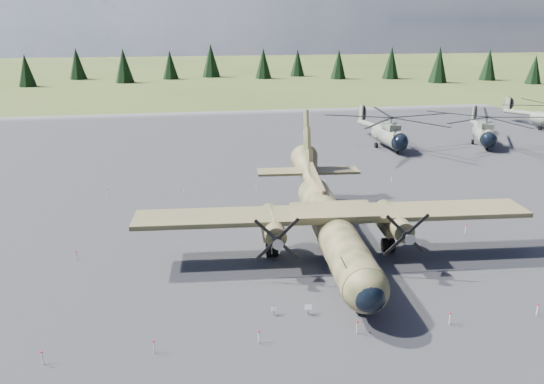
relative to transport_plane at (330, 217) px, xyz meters
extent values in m
plane|color=#4F5C29|center=(-3.58, 1.51, -2.92)|extent=(500.00, 500.00, 0.00)
cube|color=slate|center=(-3.58, 11.51, -2.92)|extent=(120.00, 120.00, 0.04)
cylinder|color=#3B4324|center=(-0.13, -1.64, -0.49)|extent=(4.42, 19.25, 2.97)
sphere|color=#3B4324|center=(-0.85, -11.15, -0.49)|extent=(3.12, 3.12, 2.91)
sphere|color=black|center=(-0.90, -11.73, -0.54)|extent=(2.29, 2.29, 2.14)
cube|color=black|center=(-0.73, -9.46, 0.31)|extent=(2.24, 1.85, 0.58)
cone|color=#3B4324|center=(0.83, 10.84, 0.63)|extent=(3.46, 7.49, 4.46)
cube|color=#9DA0A2|center=(-0.04, -0.58, -1.71)|extent=(2.49, 6.50, 0.53)
cube|color=#323D20|center=(-0.08, -1.11, 0.73)|extent=(30.93, 5.94, 0.37)
cube|color=#3B4324|center=(-0.08, -1.11, 0.96)|extent=(6.63, 4.29, 0.37)
cylinder|color=#3B4324|center=(-4.87, -1.06, 0.15)|extent=(2.01, 5.62, 1.59)
cube|color=#3B4324|center=(-4.80, -0.21, -0.54)|extent=(1.86, 3.72, 0.85)
cone|color=gray|center=(-5.13, -4.50, 0.15)|extent=(0.88, 1.01, 0.81)
cylinder|color=black|center=(-4.80, -0.21, -2.34)|extent=(1.02, 1.23, 1.17)
cylinder|color=#3B4324|center=(4.65, -1.79, 0.15)|extent=(2.01, 5.62, 1.59)
cube|color=#3B4324|center=(4.71, -0.94, -0.54)|extent=(1.86, 3.72, 0.85)
cone|color=gray|center=(4.38, -5.22, 0.15)|extent=(0.88, 1.01, 0.81)
cylinder|color=black|center=(4.71, -0.94, -2.34)|extent=(1.02, 1.23, 1.17)
cube|color=#3B4324|center=(0.52, 6.82, 1.26)|extent=(0.91, 8.01, 1.78)
cube|color=#323D20|center=(0.87, 11.36, 0.68)|extent=(10.32, 3.10, 0.23)
cylinder|color=gray|center=(-0.76, -9.88, -1.57)|extent=(0.16, 0.16, 0.95)
cylinder|color=black|center=(-0.76, -9.88, -2.34)|extent=(0.45, 1.02, 0.99)
cylinder|color=slate|center=(18.24, 33.34, -1.03)|extent=(2.84, 7.45, 2.55)
sphere|color=black|center=(18.38, 29.67, -1.09)|extent=(2.44, 2.44, 2.35)
sphere|color=slate|center=(18.09, 37.02, -1.03)|extent=(2.44, 2.44, 2.35)
cube|color=slate|center=(18.25, 32.93, 0.60)|extent=(1.86, 3.34, 0.77)
cylinder|color=gray|center=(18.25, 32.93, 1.37)|extent=(0.38, 0.38, 1.02)
cylinder|color=slate|center=(17.94, 40.85, -0.68)|extent=(1.20, 8.75, 1.46)
cube|color=slate|center=(17.79, 44.68, 0.60)|extent=(0.28, 1.44, 2.45)
cylinder|color=black|center=(18.15, 44.69, 0.60)|extent=(0.17, 2.66, 2.66)
cylinder|color=black|center=(18.36, 30.28, -2.52)|extent=(0.31, 0.71, 0.69)
cylinder|color=black|center=(16.81, 34.51, -2.52)|extent=(0.34, 0.83, 0.82)
cylinder|color=gray|center=(16.81, 34.51, -1.98)|extent=(0.15, 0.15, 1.48)
cylinder|color=black|center=(19.57, 34.62, -2.52)|extent=(0.34, 0.83, 0.82)
cylinder|color=gray|center=(19.57, 34.62, -1.98)|extent=(0.15, 0.15, 1.48)
cylinder|color=slate|center=(32.98, 32.75, -1.14)|extent=(4.71, 7.36, 2.42)
sphere|color=black|center=(31.76, 29.50, -1.19)|extent=(2.86, 2.86, 2.22)
sphere|color=slate|center=(34.21, 36.01, -1.14)|extent=(2.86, 2.86, 2.22)
cube|color=slate|center=(32.85, 32.39, 0.41)|extent=(2.63, 3.47, 0.72)
cylinder|color=gray|center=(32.85, 32.39, 1.13)|extent=(0.45, 0.45, 0.97)
cylinder|color=slate|center=(35.49, 39.40, -0.80)|extent=(3.67, 8.01, 1.38)
cube|color=slate|center=(36.76, 42.79, 0.41)|extent=(0.68, 1.34, 2.32)
cylinder|color=black|center=(37.08, 42.67, 0.41)|extent=(0.94, 2.37, 2.51)
cylinder|color=black|center=(31.96, 30.04, -2.54)|extent=(0.48, 0.71, 0.66)
cylinder|color=black|center=(32.17, 34.30, -2.54)|extent=(0.54, 0.83, 0.77)
cylinder|color=gray|center=(32.17, 34.30, -2.03)|extent=(0.17, 0.17, 1.40)
cylinder|color=black|center=(34.61, 33.38, -2.54)|extent=(0.54, 0.83, 0.77)
cylinder|color=gray|center=(34.61, 33.38, -2.03)|extent=(0.17, 0.17, 1.40)
sphere|color=slate|center=(50.07, 44.81, -1.18)|extent=(2.53, 2.53, 2.16)
cylinder|color=slate|center=(49.40, 48.28, -0.86)|extent=(2.29, 8.04, 1.35)
cube|color=slate|center=(48.74, 51.74, 0.32)|extent=(0.45, 1.33, 2.26)
cylinder|color=black|center=(49.06, 51.80, 0.32)|extent=(0.52, 2.41, 2.45)
cylinder|color=black|center=(49.25, 42.36, -2.55)|extent=(0.42, 0.79, 0.75)
cylinder|color=gray|center=(49.25, 42.36, -2.05)|extent=(0.15, 0.15, 1.36)
cube|color=gray|center=(-6.17, -9.08, -2.68)|extent=(0.07, 0.07, 0.50)
cube|color=white|center=(-6.17, -9.12, -2.44)|extent=(0.41, 0.19, 0.28)
cube|color=gray|center=(-3.99, -9.36, -2.64)|extent=(0.09, 0.09, 0.57)
cube|color=white|center=(-3.99, -9.41, -2.37)|extent=(0.47, 0.23, 0.32)
cylinder|color=white|center=(-19.58, -11.99, -2.52)|extent=(0.07, 0.07, 0.80)
cylinder|color=red|center=(-19.58, -11.99, -2.12)|extent=(0.12, 0.12, 0.10)
cylinder|color=white|center=(-13.58, -11.99, -2.52)|extent=(0.07, 0.07, 0.80)
cylinder|color=red|center=(-13.58, -11.99, -2.12)|extent=(0.12, 0.12, 0.10)
cylinder|color=white|center=(-7.58, -11.99, -2.52)|extent=(0.07, 0.07, 0.80)
cylinder|color=red|center=(-7.58, -11.99, -2.12)|extent=(0.12, 0.12, 0.10)
cylinder|color=white|center=(-1.58, -11.99, -2.52)|extent=(0.07, 0.07, 0.80)
cylinder|color=red|center=(-1.58, -11.99, -2.12)|extent=(0.12, 0.12, 0.10)
cylinder|color=white|center=(4.42, -11.99, -2.52)|extent=(0.07, 0.07, 0.80)
cylinder|color=red|center=(4.42, -11.99, -2.12)|extent=(0.12, 0.12, 0.10)
cylinder|color=white|center=(10.42, -11.99, -2.52)|extent=(0.07, 0.07, 0.80)
cylinder|color=red|center=(10.42, -11.99, -2.12)|extent=(0.12, 0.12, 0.10)
cylinder|color=white|center=(-19.58, 17.51, -2.52)|extent=(0.07, 0.07, 0.80)
cylinder|color=red|center=(-19.58, 17.51, -2.12)|extent=(0.12, 0.12, 0.10)
cylinder|color=white|center=(-11.58, 17.51, -2.52)|extent=(0.07, 0.07, 0.80)
cylinder|color=red|center=(-11.58, 17.51, -2.12)|extent=(0.12, 0.12, 0.10)
cylinder|color=white|center=(-3.58, 17.51, -2.52)|extent=(0.07, 0.07, 0.80)
cylinder|color=red|center=(-3.58, 17.51, -2.12)|extent=(0.12, 0.12, 0.10)
cylinder|color=white|center=(4.42, 17.51, -2.52)|extent=(0.07, 0.07, 0.80)
cylinder|color=red|center=(4.42, 17.51, -2.12)|extent=(0.12, 0.12, 0.10)
cylinder|color=white|center=(12.42, 17.51, -2.52)|extent=(0.07, 0.07, 0.80)
cylinder|color=red|center=(12.42, 17.51, -2.12)|extent=(0.12, 0.12, 0.10)
cylinder|color=white|center=(-20.08, 1.51, -2.52)|extent=(0.07, 0.07, 0.80)
cylinder|color=red|center=(-20.08, 1.51, -2.12)|extent=(0.12, 0.12, 0.10)
cylinder|color=white|center=(12.92, 1.51, -2.52)|extent=(0.07, 0.07, 0.80)
cylinder|color=red|center=(12.92, 1.51, -2.12)|extent=(0.12, 0.12, 0.10)
cone|color=black|center=(92.18, 106.14, 1.27)|extent=(4.69, 4.69, 8.38)
cone|color=black|center=(84.41, 117.90, 1.82)|extent=(5.32, 5.32, 9.50)
cone|color=black|center=(65.75, 114.13, 2.36)|extent=(5.92, 5.92, 10.57)
cone|color=black|center=(55.89, 127.25, 2.12)|extent=(5.65, 5.65, 10.09)
cone|color=black|center=(39.06, 129.57, 1.71)|extent=(5.20, 5.20, 9.28)
cone|color=black|center=(27.87, 140.02, 1.49)|extent=(4.94, 4.94, 8.83)
cone|color=black|center=(15.39, 134.52, 1.83)|extent=(5.33, 5.33, 9.52)
cone|color=black|center=(-0.97, 142.37, 2.40)|extent=(5.97, 5.97, 10.65)
cone|color=black|center=(-14.26, 137.82, 1.54)|extent=(5.00, 5.00, 8.94)
cone|color=black|center=(-27.83, 129.61, 2.09)|extent=(5.62, 5.62, 10.04)
cone|color=black|center=(-43.45, 142.14, 1.94)|extent=(5.44, 5.44, 9.72)
cone|color=black|center=(-54.29, 124.24, 1.58)|extent=(5.05, 5.05, 9.02)
camera|label=1|loc=(-11.33, -38.55, 15.15)|focal=35.00mm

